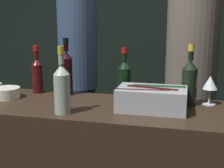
# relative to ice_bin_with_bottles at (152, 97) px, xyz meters

# --- Properties ---
(wall_back_chalkboard) EXTENTS (6.40, 0.06, 2.80)m
(wall_back_chalkboard) POSITION_rel_ice_bin_with_bottles_xyz_m (-0.22, 2.16, 0.36)
(wall_back_chalkboard) COLOR black
(wall_back_chalkboard) RESTS_ON ground_plane
(ice_bin_with_bottles) EXTENTS (0.36, 0.22, 0.12)m
(ice_bin_with_bottles) POSITION_rel_ice_bin_with_bottles_xyz_m (0.00, 0.00, 0.00)
(ice_bin_with_bottles) COLOR #9EA0A5
(ice_bin_with_bottles) RESTS_ON bar_counter
(bowl_white) EXTENTS (0.16, 0.16, 0.06)m
(bowl_white) POSITION_rel_ice_bin_with_bottles_xyz_m (-0.88, 0.04, -0.03)
(bowl_white) COLOR silver
(bowl_white) RESTS_ON bar_counter
(wine_glass) EXTENTS (0.08, 0.08, 0.16)m
(wine_glass) POSITION_rel_ice_bin_with_bottles_xyz_m (0.30, 0.18, 0.05)
(wine_glass) COLOR silver
(wine_glass) RESTS_ON bar_counter
(red_wine_bottle_burgundy) EXTENTS (0.08, 0.08, 0.30)m
(red_wine_bottle_burgundy) POSITION_rel_ice_bin_with_bottles_xyz_m (-0.19, 0.20, 0.06)
(red_wine_bottle_burgundy) COLOR black
(red_wine_bottle_burgundy) RESTS_ON bar_counter
(rose_wine_bottle) EXTENTS (0.08, 0.08, 0.34)m
(rose_wine_bottle) POSITION_rel_ice_bin_with_bottles_xyz_m (-0.43, -0.16, 0.07)
(rose_wine_bottle) COLOR #9EA899
(rose_wine_bottle) RESTS_ON bar_counter
(red_wine_bottle_tall) EXTENTS (0.07, 0.07, 0.30)m
(red_wine_bottle_tall) POSITION_rel_ice_bin_with_bottles_xyz_m (-0.76, 0.21, 0.06)
(red_wine_bottle_tall) COLOR #380F0F
(red_wine_bottle_tall) RESTS_ON bar_counter
(red_wine_bottle_black_foil) EXTENTS (0.07, 0.07, 0.35)m
(red_wine_bottle_black_foil) POSITION_rel_ice_bin_with_bottles_xyz_m (-0.55, 0.20, 0.08)
(red_wine_bottle_black_foil) COLOR black
(red_wine_bottle_black_foil) RESTS_ON bar_counter
(champagne_bottle) EXTENTS (0.08, 0.08, 0.34)m
(champagne_bottle) POSITION_rel_ice_bin_with_bottles_xyz_m (0.19, 0.14, 0.07)
(champagne_bottle) COLOR black
(champagne_bottle) RESTS_ON bar_counter
(person_in_hoodie) EXTENTS (0.40, 0.40, 1.78)m
(person_in_hoodie) POSITION_rel_ice_bin_with_bottles_xyz_m (0.20, 0.92, -0.05)
(person_in_hoodie) COLOR black
(person_in_hoodie) RESTS_ON ground_plane
(person_blond_tee) EXTENTS (0.36, 0.36, 1.74)m
(person_blond_tee) POSITION_rel_ice_bin_with_bottles_xyz_m (0.18, 1.42, -0.07)
(person_blond_tee) COLOR black
(person_blond_tee) RESTS_ON ground_plane
(person_grey_polo) EXTENTS (0.32, 0.32, 1.85)m
(person_grey_polo) POSITION_rel_ice_bin_with_bottles_xyz_m (-0.72, 0.87, 0.01)
(person_grey_polo) COLOR black
(person_grey_polo) RESTS_ON ground_plane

